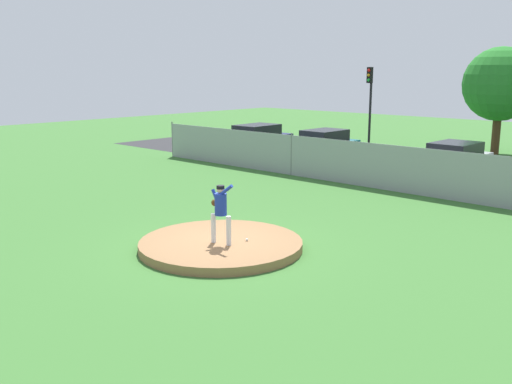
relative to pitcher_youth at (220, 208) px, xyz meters
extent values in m
plane|color=#386B2D|center=(-0.20, 6.19, -1.22)|extent=(80.00, 80.00, 0.00)
cube|color=#2B2B2D|center=(-0.20, 14.69, -1.21)|extent=(44.00, 7.00, 0.01)
cylinder|color=olive|center=(-0.20, 0.19, -1.10)|extent=(4.44, 4.44, 0.24)
cylinder|color=silver|center=(-0.23, -0.05, -0.58)|extent=(0.13, 0.13, 0.79)
cylinder|color=silver|center=(0.25, 0.05, -0.58)|extent=(0.13, 0.13, 0.79)
cylinder|color=navy|center=(0.01, 0.00, 0.10)|extent=(0.32, 0.32, 0.58)
cylinder|color=navy|center=(0.19, 0.00, 0.49)|extent=(0.48, 0.18, 0.39)
cylinder|color=navy|center=(-0.17, 0.00, 0.25)|extent=(0.29, 0.14, 0.46)
ellipsoid|color=#4C2D14|center=(-0.29, 0.05, 0.08)|extent=(0.20, 0.12, 0.18)
sphere|color=tan|center=(0.01, 0.00, 0.49)|extent=(0.20, 0.20, 0.20)
cylinder|color=black|center=(0.01, 0.00, 0.56)|extent=(0.21, 0.21, 0.09)
sphere|color=white|center=(0.34, 0.64, -0.94)|extent=(0.07, 0.07, 0.07)
cube|color=gray|center=(-0.20, 10.19, -0.29)|extent=(28.89, 0.03, 1.86)
cylinder|color=slate|center=(-14.65, 10.19, -0.24)|extent=(0.07, 0.07, 1.96)
cylinder|color=slate|center=(-5.98, 10.19, -0.24)|extent=(0.07, 0.07, 1.96)
cube|color=#B7BABF|center=(-0.08, 14.50, -0.52)|extent=(1.92, 4.06, 0.75)
cube|color=black|center=(-0.08, 14.50, 0.13)|extent=(1.74, 2.25, 0.56)
cylinder|color=black|center=(-0.06, 15.76, -0.90)|extent=(1.93, 0.67, 0.64)
cylinder|color=black|center=(-0.10, 13.25, -0.90)|extent=(1.93, 0.67, 0.64)
cube|color=#161E4C|center=(-11.90, 14.22, -0.52)|extent=(2.05, 4.58, 0.74)
cube|color=black|center=(-11.90, 14.22, 0.16)|extent=(1.82, 2.54, 0.63)
cylinder|color=black|center=(-11.95, 15.62, -0.90)|extent=(1.97, 0.71, 0.64)
cylinder|color=black|center=(-11.85, 12.82, -0.90)|extent=(1.97, 0.71, 0.64)
cube|color=#146066|center=(-7.11, 14.29, -0.51)|extent=(1.84, 4.12, 0.77)
cube|color=black|center=(-7.11, 14.29, 0.19)|extent=(1.67, 2.27, 0.63)
cylinder|color=black|center=(-7.09, 15.56, -0.90)|extent=(1.85, 0.66, 0.64)
cylinder|color=black|center=(-7.13, 13.02, -0.90)|extent=(1.85, 0.66, 0.64)
cone|color=orange|center=(-1.65, 14.40, -0.94)|extent=(0.32, 0.32, 0.55)
cube|color=black|center=(-1.65, 14.40, -1.20)|extent=(0.40, 0.40, 0.03)
cylinder|color=black|center=(-7.27, 18.89, 1.26)|extent=(0.14, 0.14, 4.96)
cube|color=black|center=(-7.27, 18.71, 3.29)|extent=(0.28, 0.24, 0.90)
sphere|color=red|center=(-7.27, 18.59, 3.56)|extent=(0.18, 0.18, 0.18)
sphere|color=orange|center=(-7.27, 18.59, 3.29)|extent=(0.18, 0.18, 0.18)
sphere|color=green|center=(-7.27, 18.59, 3.02)|extent=(0.18, 0.18, 0.18)
cylinder|color=#4C331E|center=(-1.66, 23.51, 0.06)|extent=(0.47, 0.47, 2.55)
sphere|color=#237525|center=(-1.66, 23.51, 2.79)|extent=(4.18, 4.18, 4.18)
camera|label=1|loc=(10.63, -10.04, 3.54)|focal=40.07mm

